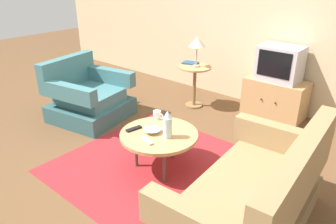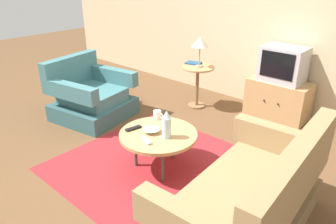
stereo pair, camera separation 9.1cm
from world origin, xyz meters
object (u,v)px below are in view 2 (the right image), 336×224
(coffee_table, at_px, (158,136))
(tv_remote_silver, at_px, (146,140))
(side_table, at_px, (198,78))
(book, at_px, (193,63))
(armchair, at_px, (90,97))
(mug, at_px, (158,115))
(vase, at_px, (167,125))
(table_lamp, at_px, (200,43))
(couch, at_px, (248,203))
(bowl, at_px, (151,131))
(television, at_px, (283,64))
(tv_remote_dark, at_px, (133,128))
(tv_stand, at_px, (278,99))

(coffee_table, distance_m, tv_remote_silver, 0.21)
(coffee_table, distance_m, side_table, 1.77)
(book, bearing_deg, armchair, -135.29)
(side_table, height_order, tv_remote_silver, side_table)
(mug, relative_size, book, 0.52)
(coffee_table, bearing_deg, side_table, 113.76)
(vase, height_order, mug, vase)
(coffee_table, relative_size, table_lamp, 1.82)
(side_table, xyz_separation_m, mug, (0.47, -1.38, 0.01))
(couch, distance_m, bowl, 1.25)
(couch, distance_m, vase, 1.10)
(vase, bearing_deg, side_table, 117.27)
(couch, bearing_deg, vase, 75.57)
(vase, relative_size, tv_remote_silver, 1.61)
(side_table, xyz_separation_m, vase, (0.84, -1.63, 0.10))
(vase, bearing_deg, armchair, 169.79)
(television, bearing_deg, vase, -96.98)
(armchair, bearing_deg, tv_remote_silver, 62.89)
(couch, xyz_separation_m, bowl, (-1.23, 0.17, 0.14))
(table_lamp, relative_size, tv_remote_dark, 2.45)
(television, height_order, book, television)
(side_table, bearing_deg, couch, -44.16)
(couch, xyz_separation_m, tv_stand, (-0.79, 2.29, -0.03))
(coffee_table, height_order, tv_stand, tv_stand)
(armchair, height_order, couch, couch)
(side_table, bearing_deg, tv_remote_dark, -75.17)
(coffee_table, relative_size, television, 1.44)
(couch, height_order, vase, couch)
(television, distance_m, table_lamp, 1.19)
(bowl, bearing_deg, coffee_table, 31.26)
(side_table, bearing_deg, mug, -71.09)
(armchair, relative_size, side_table, 1.71)
(coffee_table, xyz_separation_m, vase, (0.13, -0.01, 0.17))
(armchair, bearing_deg, television, 121.14)
(mug, bearing_deg, side_table, 108.91)
(couch, xyz_separation_m, book, (-2.03, 1.91, 0.35))
(armchair, height_order, television, television)
(coffee_table, bearing_deg, vase, -3.90)
(tv_stand, xyz_separation_m, table_lamp, (-1.08, -0.46, 0.73))
(tv_remote_silver, bearing_deg, mug, -36.88)
(mug, xyz_separation_m, tv_remote_silver, (0.27, -0.45, -0.04))
(coffee_table, bearing_deg, tv_stand, 79.60)
(couch, bearing_deg, television, 15.52)
(table_lamp, relative_size, bowl, 2.50)
(tv_stand, relative_size, bowl, 4.72)
(mug, distance_m, tv_remote_dark, 0.36)
(couch, height_order, tv_remote_dark, couch)
(tv_remote_dark, xyz_separation_m, book, (-0.60, 1.81, 0.22))
(vase, distance_m, bowl, 0.22)
(television, height_order, vase, television)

